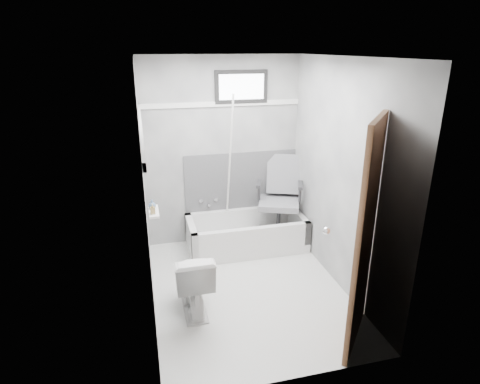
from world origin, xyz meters
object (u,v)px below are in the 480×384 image
object	(u,v)px
office_chair	(279,198)
toilet	(192,280)
soap_bottle_a	(153,209)
door	(415,252)
bathtub	(246,233)
soap_bottle_b	(152,204)

from	to	relation	value
office_chair	toilet	size ratio (longest dim) A/B	1.54
office_chair	soap_bottle_a	distance (m)	1.84
toilet	door	world-z (taller)	door
door	soap_bottle_a	xyz separation A→B (m)	(-1.92, 1.46, -0.03)
bathtub	soap_bottle_a	xyz separation A→B (m)	(-1.17, -0.75, 0.76)
soap_bottle_b	soap_bottle_a	bearing A→B (deg)	-90.00
soap_bottle_b	toilet	bearing A→B (deg)	-58.68
bathtub	toilet	xyz separation A→B (m)	(-0.85, -1.14, 0.12)
office_chair	soap_bottle_a	world-z (taller)	office_chair
door	bathtub	bearing A→B (deg)	108.75
bathtub	door	bearing A→B (deg)	-71.25
toilet	soap_bottle_b	world-z (taller)	soap_bottle_b
office_chair	door	world-z (taller)	door
door	soap_bottle_a	distance (m)	2.41
door	soap_bottle_b	distance (m)	2.50
door	soap_bottle_a	world-z (taller)	door
toilet	soap_bottle_a	xyz separation A→B (m)	(-0.32, 0.39, 0.63)
toilet	soap_bottle_b	size ratio (longest dim) A/B	6.75
bathtub	soap_bottle_a	size ratio (longest dim) A/B	14.73
toilet	door	bearing A→B (deg)	145.95
office_chair	door	bearing A→B (deg)	-61.60
door	soap_bottle_a	size ratio (longest dim) A/B	19.64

